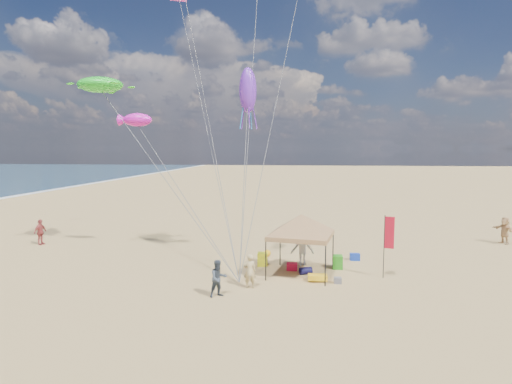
# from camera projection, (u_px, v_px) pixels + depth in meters

# --- Properties ---
(ground) EXTENTS (280.00, 280.00, 0.00)m
(ground) POSITION_uv_depth(u_px,v_px,m) (249.00, 287.00, 18.95)
(ground) COLOR tan
(ground) RESTS_ON ground
(canopy_tent) EXTENTS (5.56, 5.56, 3.49)m
(canopy_tent) POSITION_uv_depth(u_px,v_px,m) (301.00, 217.00, 20.57)
(canopy_tent) COLOR black
(canopy_tent) RESTS_ON ground
(feather_flag) EXTENTS (0.45, 0.16, 3.06)m
(feather_flag) POSITION_uv_depth(u_px,v_px,m) (388.00, 236.00, 20.07)
(feather_flag) COLOR black
(feather_flag) RESTS_ON ground
(cooler_red) EXTENTS (0.54, 0.38, 0.38)m
(cooler_red) POSITION_uv_depth(u_px,v_px,m) (292.00, 267.00, 21.60)
(cooler_red) COLOR red
(cooler_red) RESTS_ON ground
(cooler_blue) EXTENTS (0.54, 0.38, 0.38)m
(cooler_blue) POSITION_uv_depth(u_px,v_px,m) (355.00, 257.00, 23.53)
(cooler_blue) COLOR #1433A6
(cooler_blue) RESTS_ON ground
(bag_navy) EXTENTS (0.69, 0.54, 0.36)m
(bag_navy) POSITION_uv_depth(u_px,v_px,m) (306.00, 271.00, 20.88)
(bag_navy) COLOR #0E0D3A
(bag_navy) RESTS_ON ground
(bag_orange) EXTENTS (0.54, 0.69, 0.36)m
(bag_orange) POSITION_uv_depth(u_px,v_px,m) (266.00, 254.00, 24.24)
(bag_orange) COLOR #FFB80E
(bag_orange) RESTS_ON ground
(chair_green) EXTENTS (0.50, 0.50, 0.70)m
(chair_green) POSITION_uv_depth(u_px,v_px,m) (337.00, 262.00, 21.87)
(chair_green) COLOR #278818
(chair_green) RESTS_ON ground
(chair_yellow) EXTENTS (0.50, 0.50, 0.70)m
(chair_yellow) POSITION_uv_depth(u_px,v_px,m) (263.00, 259.00, 22.43)
(chair_yellow) COLOR #EEFA1B
(chair_yellow) RESTS_ON ground
(crate_grey) EXTENTS (0.34, 0.30, 0.28)m
(crate_grey) POSITION_uv_depth(u_px,v_px,m) (338.00, 280.00, 19.49)
(crate_grey) COLOR slate
(crate_grey) RESTS_ON ground
(beach_cart) EXTENTS (0.90, 0.50, 0.24)m
(beach_cart) POSITION_uv_depth(u_px,v_px,m) (318.00, 277.00, 19.77)
(beach_cart) COLOR yellow
(beach_cart) RESTS_ON ground
(person_near_a) EXTENTS (0.61, 0.45, 1.54)m
(person_near_a) POSITION_uv_depth(u_px,v_px,m) (250.00, 271.00, 18.79)
(person_near_a) COLOR tan
(person_near_a) RESTS_ON ground
(person_near_b) EXTENTS (0.97, 0.94, 1.58)m
(person_near_b) POSITION_uv_depth(u_px,v_px,m) (218.00, 278.00, 17.66)
(person_near_b) COLOR #39424E
(person_near_b) RESTS_ON ground
(person_near_c) EXTENTS (1.26, 0.79, 1.88)m
(person_near_c) POSITION_uv_depth(u_px,v_px,m) (302.00, 248.00, 22.48)
(person_near_c) COLOR silver
(person_near_c) RESTS_ON ground
(person_far_a) EXTENTS (0.57, 1.03, 1.66)m
(person_far_a) POSITION_uv_depth(u_px,v_px,m) (40.00, 232.00, 27.28)
(person_far_a) COLOR #B64646
(person_far_a) RESTS_ON ground
(person_far_c) EXTENTS (1.06, 1.75, 1.80)m
(person_far_c) POSITION_uv_depth(u_px,v_px,m) (505.00, 230.00, 27.56)
(person_far_c) COLOR tan
(person_far_c) RESTS_ON ground
(turtle_kite) EXTENTS (3.25, 2.93, 0.89)m
(turtle_kite) POSITION_uv_depth(u_px,v_px,m) (100.00, 85.00, 24.57)
(turtle_kite) COLOR green
(turtle_kite) RESTS_ON ground
(fish_kite) EXTENTS (1.91, 1.45, 0.76)m
(fish_kite) POSITION_uv_depth(u_px,v_px,m) (137.00, 120.00, 24.42)
(fish_kite) COLOR #D915B9
(fish_kite) RESTS_ON ground
(squid_kite) EXTENTS (1.16, 1.16, 2.38)m
(squid_kite) POSITION_uv_depth(u_px,v_px,m) (248.00, 90.00, 22.14)
(squid_kite) COLOR purple
(squid_kite) RESTS_ON ground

